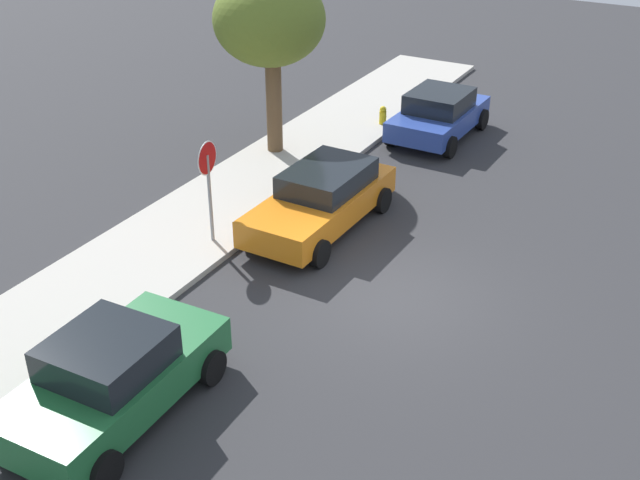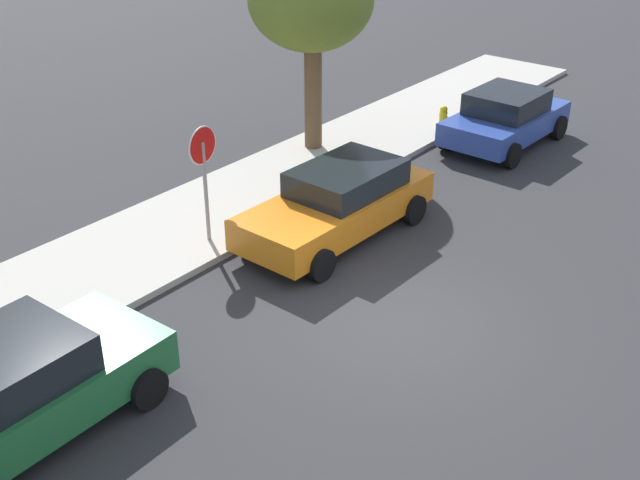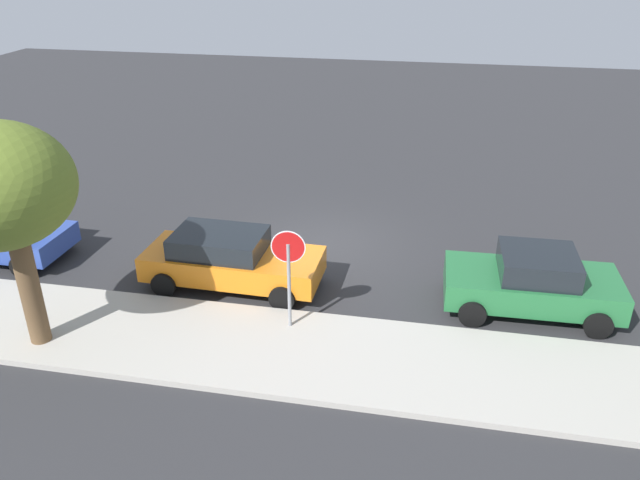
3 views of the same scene
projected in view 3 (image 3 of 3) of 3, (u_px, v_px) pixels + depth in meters
name	position (u px, v px, depth m)	size (l,w,h in m)	color
ground_plane	(324.00, 243.00, 18.47)	(60.00, 60.00, 0.00)	#2D2D30
sidewalk_curb	(278.00, 350.00, 13.62)	(32.00, 3.08, 0.14)	#B2ADA3
stop_sign	(289.00, 264.00, 13.65)	(0.76, 0.09, 2.55)	gray
parked_car_orange	(230.00, 259.00, 15.98)	(4.57, 2.09, 1.46)	orange
parked_car_green	(532.00, 282.00, 14.89)	(4.11, 2.17, 1.54)	#236B38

